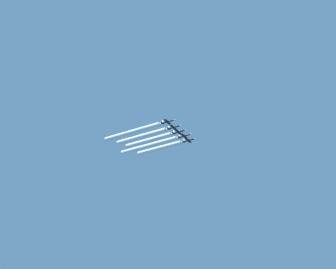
{
  "coord_description": "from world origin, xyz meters",
  "views": [
    {
      "loc": [
        350.88,
        189.36,
        1.74
      ],
      "look_at": [
        0.19,
        -10.12,
        224.58
      ],
      "focal_mm": 61.2,
      "sensor_mm": 36.0,
      "label": 1
    }
  ],
  "objects_px": {
    "jet_far_left": "(189,140)",
    "jet_inner_left": "(185,136)",
    "jet_far_right": "(168,121)",
    "jet_center": "(179,132)",
    "jet_inner_right": "(174,127)"
  },
  "relations": [
    {
      "from": "jet_inner_left",
      "to": "jet_far_left",
      "type": "bearing_deg",
      "value": -176.16
    },
    {
      "from": "jet_far_left",
      "to": "jet_inner_right",
      "type": "relative_size",
      "value": 1.0
    },
    {
      "from": "jet_center",
      "to": "jet_far_left",
      "type": "bearing_deg",
      "value": 178.91
    },
    {
      "from": "jet_center",
      "to": "jet_far_right",
      "type": "height_order",
      "value": "jet_far_right"
    },
    {
      "from": "jet_far_left",
      "to": "jet_inner_left",
      "type": "relative_size",
      "value": 1.0
    },
    {
      "from": "jet_inner_right",
      "to": "jet_far_left",
      "type": "bearing_deg",
      "value": -179.21
    },
    {
      "from": "jet_far_left",
      "to": "jet_far_right",
      "type": "relative_size",
      "value": 1.0
    },
    {
      "from": "jet_inner_left",
      "to": "jet_inner_right",
      "type": "height_order",
      "value": "jet_inner_left"
    },
    {
      "from": "jet_far_left",
      "to": "jet_inner_left",
      "type": "xyz_separation_m",
      "value": [
        8.42,
        0.57,
        -0.01
      ]
    },
    {
      "from": "jet_center",
      "to": "jet_inner_right",
      "type": "xyz_separation_m",
      "value": [
        9.35,
        0.67,
        -0.46
      ]
    },
    {
      "from": "jet_inner_left",
      "to": "jet_far_right",
      "type": "distance_m",
      "value": 26.46
    },
    {
      "from": "jet_inner_left",
      "to": "jet_far_right",
      "type": "relative_size",
      "value": 1.0
    },
    {
      "from": "jet_far_left",
      "to": "jet_far_right",
      "type": "bearing_deg",
      "value": 0.1
    },
    {
      "from": "jet_inner_left",
      "to": "jet_inner_right",
      "type": "xyz_separation_m",
      "value": [
        17.29,
        -0.21,
        -0.46
      ]
    },
    {
      "from": "jet_far_left",
      "to": "jet_inner_left",
      "type": "height_order",
      "value": "jet_far_left"
    }
  ]
}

